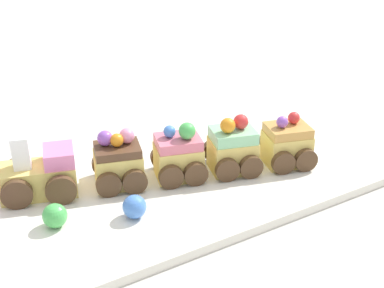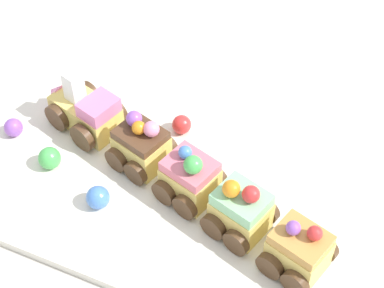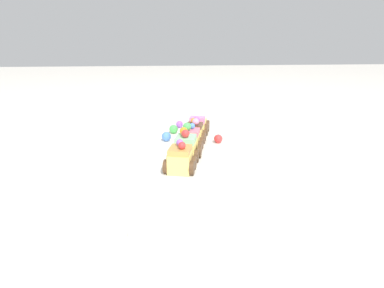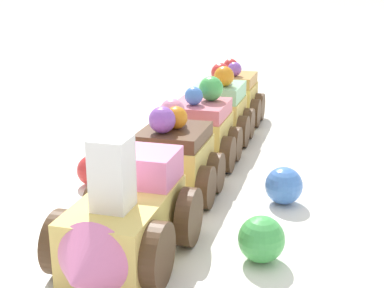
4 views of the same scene
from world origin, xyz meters
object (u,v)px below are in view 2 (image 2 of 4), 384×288
at_px(cake_car_strawberry, 190,179).
at_px(gumball_blue, 98,197).
at_px(cake_train_locomotive, 82,109).
at_px(cake_car_caramel, 299,251).
at_px(cake_car_mint, 241,212).
at_px(gumball_green, 49,158).
at_px(gumball_red, 182,125).
at_px(gumball_purple, 13,127).
at_px(cake_car_chocolate, 142,146).

height_order(cake_car_strawberry, gumball_blue, cake_car_strawberry).
bearing_deg(cake_train_locomotive, cake_car_caramel, -179.99).
relative_size(cake_car_strawberry, gumball_blue, 2.93).
bearing_deg(cake_car_mint, cake_train_locomotive, -0.05).
bearing_deg(gumball_green, gumball_red, -136.50).
bearing_deg(cake_car_mint, gumball_purple, 13.21).
height_order(cake_car_strawberry, gumball_green, cake_car_strawberry).
bearing_deg(gumball_blue, cake_train_locomotive, -53.07).
height_order(cake_train_locomotive, cake_car_mint, same).
relative_size(cake_car_chocolate, gumball_purple, 3.36).
bearing_deg(cake_train_locomotive, gumball_purple, 53.98).
bearing_deg(gumball_green, cake_car_mint, -178.31).
distance_m(cake_car_chocolate, gumball_blue, 0.08).
bearing_deg(cake_train_locomotive, cake_car_strawberry, 179.91).
xyz_separation_m(cake_car_strawberry, gumball_red, (0.05, -0.09, -0.02)).
xyz_separation_m(cake_car_caramel, gumball_green, (0.32, -0.01, -0.01)).
xyz_separation_m(cake_train_locomotive, gumball_blue, (-0.08, 0.11, -0.01)).
distance_m(cake_train_locomotive, gumball_blue, 0.14).
xyz_separation_m(cake_car_mint, gumball_blue, (0.16, 0.04, -0.02)).
xyz_separation_m(cake_train_locomotive, gumball_purple, (0.07, 0.06, -0.01)).
bearing_deg(gumball_red, cake_car_strawberry, 119.84).
xyz_separation_m(cake_car_chocolate, cake_car_mint, (-0.15, 0.04, 0.00)).
height_order(cake_car_caramel, gumball_green, cake_car_caramel).
bearing_deg(gumball_red, cake_car_mint, 137.74).
distance_m(gumball_purple, gumball_red, 0.22).
bearing_deg(cake_car_caramel, cake_car_mint, 0.24).
xyz_separation_m(cake_train_locomotive, gumball_red, (-0.13, -0.04, -0.01)).
relative_size(cake_car_chocolate, gumball_red, 3.28).
distance_m(cake_car_chocolate, cake_car_strawberry, 0.08).
bearing_deg(gumball_red, cake_car_chocolate, 70.56).
bearing_deg(cake_car_chocolate, cake_car_strawberry, 179.54).
bearing_deg(cake_car_chocolate, cake_car_caramel, 179.94).
xyz_separation_m(cake_car_chocolate, cake_car_caramel, (-0.22, 0.07, -0.00)).
bearing_deg(gumball_red, gumball_blue, 74.63).
distance_m(cake_car_mint, cake_car_caramel, 0.08).
bearing_deg(gumball_blue, cake_car_chocolate, -101.91).
xyz_separation_m(cake_car_caramel, gumball_blue, (0.24, 0.01, -0.01)).
distance_m(cake_car_strawberry, gumball_red, 0.11).
bearing_deg(gumball_blue, gumball_red, -105.37).
height_order(gumball_green, gumball_blue, same).
height_order(cake_train_locomotive, cake_car_chocolate, cake_train_locomotive).
distance_m(cake_train_locomotive, cake_car_chocolate, 0.11).
height_order(cake_car_caramel, gumball_blue, cake_car_caramel).
height_order(cake_car_chocolate, gumball_green, cake_car_chocolate).
xyz_separation_m(gumball_blue, gumball_red, (-0.04, -0.15, -0.00)).
height_order(gumball_blue, gumball_red, gumball_blue).
distance_m(gumball_blue, gumball_red, 0.15).
xyz_separation_m(cake_train_locomotive, cake_car_chocolate, (-0.10, 0.03, 0.00)).
distance_m(cake_car_caramel, gumball_green, 0.32).
height_order(gumball_purple, gumball_red, same).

